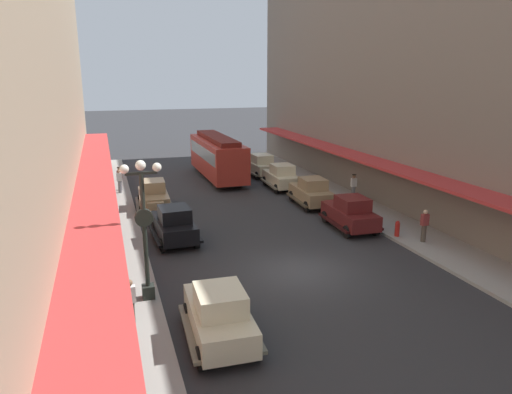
{
  "coord_description": "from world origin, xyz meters",
  "views": [
    {
      "loc": [
        -7.55,
        -17.24,
        8.14
      ],
      "look_at": [
        0.0,
        6.0,
        1.8
      ],
      "focal_mm": 33.11,
      "sensor_mm": 36.0,
      "label": 1
    }
  ],
  "objects_px": {
    "parked_car_5": "(174,223)",
    "lamp_post_with_clock": "(144,225)",
    "parked_car_2": "(311,191)",
    "pedestrian_0": "(114,312)",
    "parked_car_0": "(153,195)",
    "pedestrian_1": "(354,186)",
    "parked_car_1": "(350,212)",
    "parked_car_6": "(261,165)",
    "pedestrian_5": "(424,225)",
    "pedestrian_2": "(131,303)",
    "pedestrian_3": "(120,178)",
    "fire_hydrant": "(397,228)",
    "parked_car_3": "(281,176)",
    "streetcar": "(217,155)",
    "pedestrian_4": "(119,181)",
    "parked_car_4": "(219,313)"
  },
  "relations": [
    {
      "from": "parked_car_5",
      "to": "pedestrian_4",
      "type": "height_order",
      "value": "parked_car_5"
    },
    {
      "from": "streetcar",
      "to": "pedestrian_5",
      "type": "distance_m",
      "value": 19.1
    },
    {
      "from": "fire_hydrant",
      "to": "pedestrian_1",
      "type": "bearing_deg",
      "value": 77.83
    },
    {
      "from": "parked_car_5",
      "to": "lamp_post_with_clock",
      "type": "distance_m",
      "value": 6.85
    },
    {
      "from": "parked_car_4",
      "to": "streetcar",
      "type": "distance_m",
      "value": 24.13
    },
    {
      "from": "parked_car_2",
      "to": "fire_hydrant",
      "type": "relative_size",
      "value": 5.27
    },
    {
      "from": "lamp_post_with_clock",
      "to": "pedestrian_5",
      "type": "height_order",
      "value": "lamp_post_with_clock"
    },
    {
      "from": "parked_car_2",
      "to": "pedestrian_0",
      "type": "height_order",
      "value": "parked_car_2"
    },
    {
      "from": "parked_car_0",
      "to": "lamp_post_with_clock",
      "type": "height_order",
      "value": "lamp_post_with_clock"
    },
    {
      "from": "parked_car_5",
      "to": "pedestrian_0",
      "type": "height_order",
      "value": "parked_car_5"
    },
    {
      "from": "streetcar",
      "to": "pedestrian_5",
      "type": "bearing_deg",
      "value": -71.51
    },
    {
      "from": "pedestrian_1",
      "to": "pedestrian_3",
      "type": "height_order",
      "value": "same"
    },
    {
      "from": "parked_car_0",
      "to": "pedestrian_1",
      "type": "relative_size",
      "value": 2.58
    },
    {
      "from": "parked_car_3",
      "to": "pedestrian_3",
      "type": "distance_m",
      "value": 11.62
    },
    {
      "from": "parked_car_1",
      "to": "pedestrian_5",
      "type": "height_order",
      "value": "parked_car_1"
    },
    {
      "from": "parked_car_2",
      "to": "fire_hydrant",
      "type": "distance_m",
      "value": 7.35
    },
    {
      "from": "parked_car_0",
      "to": "parked_car_3",
      "type": "bearing_deg",
      "value": 16.7
    },
    {
      "from": "fire_hydrant",
      "to": "parked_car_3",
      "type": "bearing_deg",
      "value": 97.86
    },
    {
      "from": "parked_car_0",
      "to": "pedestrian_1",
      "type": "distance_m",
      "value": 12.95
    },
    {
      "from": "parked_car_6",
      "to": "pedestrian_2",
      "type": "height_order",
      "value": "parked_car_6"
    },
    {
      "from": "parked_car_1",
      "to": "pedestrian_0",
      "type": "xyz_separation_m",
      "value": [
        -12.5,
        -7.66,
        0.05
      ]
    },
    {
      "from": "parked_car_1",
      "to": "pedestrian_2",
      "type": "bearing_deg",
      "value": -149.08
    },
    {
      "from": "streetcar",
      "to": "fire_hydrant",
      "type": "distance_m",
      "value": 17.85
    },
    {
      "from": "pedestrian_4",
      "to": "parked_car_2",
      "type": "bearing_deg",
      "value": -30.15
    },
    {
      "from": "pedestrian_3",
      "to": "pedestrian_5",
      "type": "height_order",
      "value": "pedestrian_3"
    },
    {
      "from": "parked_car_4",
      "to": "streetcar",
      "type": "xyz_separation_m",
      "value": [
        5.59,
        23.45,
        0.96
      ]
    },
    {
      "from": "parked_car_0",
      "to": "pedestrian_0",
      "type": "relative_size",
      "value": 2.63
    },
    {
      "from": "parked_car_4",
      "to": "pedestrian_1",
      "type": "distance_m",
      "value": 18.57
    },
    {
      "from": "parked_car_4",
      "to": "pedestrian_4",
      "type": "xyz_separation_m",
      "value": [
        -2.17,
        20.34,
        0.05
      ]
    },
    {
      "from": "pedestrian_3",
      "to": "parked_car_0",
      "type": "bearing_deg",
      "value": -71.88
    },
    {
      "from": "parked_car_3",
      "to": "pedestrian_3",
      "type": "xyz_separation_m",
      "value": [
        -11.33,
        2.56,
        0.07
      ]
    },
    {
      "from": "parked_car_2",
      "to": "fire_hydrant",
      "type": "height_order",
      "value": "parked_car_2"
    },
    {
      "from": "parked_car_3",
      "to": "fire_hydrant",
      "type": "bearing_deg",
      "value": -82.14
    },
    {
      "from": "parked_car_1",
      "to": "streetcar",
      "type": "distance_m",
      "value": 15.31
    },
    {
      "from": "parked_car_5",
      "to": "lamp_post_with_clock",
      "type": "bearing_deg",
      "value": -106.88
    },
    {
      "from": "parked_car_3",
      "to": "streetcar",
      "type": "relative_size",
      "value": 0.45
    },
    {
      "from": "pedestrian_2",
      "to": "pedestrian_3",
      "type": "relative_size",
      "value": 0.98
    },
    {
      "from": "parked_car_6",
      "to": "pedestrian_5",
      "type": "xyz_separation_m",
      "value": [
        2.44,
        -17.92,
        0.05
      ]
    },
    {
      "from": "parked_car_5",
      "to": "pedestrian_4",
      "type": "bearing_deg",
      "value": 101.59
    },
    {
      "from": "streetcar",
      "to": "fire_hydrant",
      "type": "relative_size",
      "value": 11.73
    },
    {
      "from": "parked_car_6",
      "to": "lamp_post_with_clock",
      "type": "relative_size",
      "value": 0.84
    },
    {
      "from": "parked_car_1",
      "to": "pedestrian_5",
      "type": "relative_size",
      "value": 2.62
    },
    {
      "from": "parked_car_1",
      "to": "parked_car_6",
      "type": "relative_size",
      "value": 1.0
    },
    {
      "from": "pedestrian_3",
      "to": "pedestrian_4",
      "type": "distance_m",
      "value": 0.82
    },
    {
      "from": "parked_car_3",
      "to": "parked_car_4",
      "type": "relative_size",
      "value": 1.0
    },
    {
      "from": "parked_car_0",
      "to": "parked_car_1",
      "type": "xyz_separation_m",
      "value": [
        9.73,
        -7.07,
        0.0
      ]
    },
    {
      "from": "streetcar",
      "to": "pedestrian_3",
      "type": "bearing_deg",
      "value": -163.41
    },
    {
      "from": "parked_car_0",
      "to": "pedestrian_1",
      "type": "xyz_separation_m",
      "value": [
        12.8,
        -1.95,
        0.07
      ]
    },
    {
      "from": "fire_hydrant",
      "to": "pedestrian_1",
      "type": "xyz_separation_m",
      "value": [
        1.58,
        7.31,
        0.45
      ]
    },
    {
      "from": "parked_car_6",
      "to": "pedestrian_0",
      "type": "distance_m",
      "value": 25.47
    }
  ]
}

